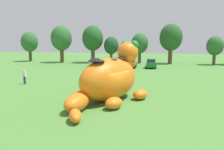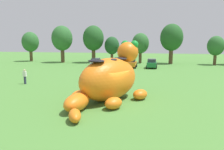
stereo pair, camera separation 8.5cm
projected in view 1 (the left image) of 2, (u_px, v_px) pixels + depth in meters
ground_plane at (113, 102)px, 16.66m from camera, size 160.00×160.00×0.00m
giant_inflatable_creature at (109, 79)px, 17.09m from camera, size 6.45×9.76×4.92m
car_silver at (95, 62)px, 41.10m from camera, size 2.32×4.28×1.72m
car_blue at (111, 63)px, 40.28m from camera, size 2.06×4.16×1.72m
car_orange at (131, 63)px, 39.63m from camera, size 2.01×4.14×1.72m
car_green at (151, 63)px, 39.11m from camera, size 1.94×4.10×1.72m
tree_far_left at (30, 42)px, 53.00m from camera, size 4.20×4.20×7.45m
tree_left at (61, 39)px, 49.61m from camera, size 4.92×4.92×8.74m
tree_mid_left at (93, 38)px, 49.21m from camera, size 4.93×4.93×8.74m
tree_centre_left at (111, 46)px, 49.17m from camera, size 3.46×3.46×6.14m
tree_centre at (140, 43)px, 48.40m from camera, size 3.91×3.91×6.95m
tree_centre_right at (171, 38)px, 46.73m from camera, size 5.02×5.02×8.91m
tree_mid_right at (215, 46)px, 44.38m from camera, size 3.48×3.48×6.17m
spectator_near_inflatable at (24, 77)px, 23.86m from camera, size 0.38×0.26×1.71m
spectator_mid_field at (122, 67)px, 33.92m from camera, size 0.38×0.26×1.71m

